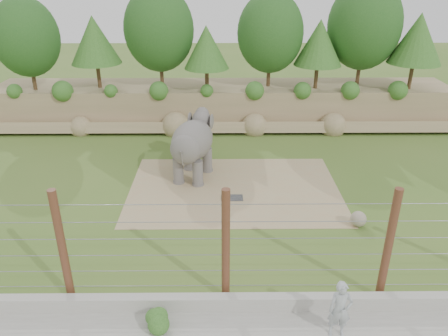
{
  "coord_description": "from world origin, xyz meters",
  "views": [
    {
      "loc": [
        -0.15,
        -15.54,
        9.89
      ],
      "look_at": [
        0.0,
        2.0,
        1.6
      ],
      "focal_mm": 35.0,
      "sensor_mm": 36.0,
      "label": 1
    }
  ],
  "objects_px": {
    "stone_ball": "(358,219)",
    "zookeeper": "(340,310)",
    "elephant": "(193,149)",
    "barrier_fence": "(226,247)"
  },
  "relations": [
    {
      "from": "elephant",
      "to": "zookeeper",
      "type": "relative_size",
      "value": 2.04
    },
    {
      "from": "elephant",
      "to": "zookeeper",
      "type": "distance_m",
      "value": 11.48
    },
    {
      "from": "elephant",
      "to": "zookeeper",
      "type": "bearing_deg",
      "value": -50.64
    },
    {
      "from": "elephant",
      "to": "zookeeper",
      "type": "xyz_separation_m",
      "value": [
        4.77,
        -10.42,
        -0.6
      ]
    },
    {
      "from": "barrier_fence",
      "to": "zookeeper",
      "type": "height_order",
      "value": "barrier_fence"
    },
    {
      "from": "stone_ball",
      "to": "zookeeper",
      "type": "relative_size",
      "value": 0.35
    },
    {
      "from": "stone_ball",
      "to": "zookeeper",
      "type": "bearing_deg",
      "value": -111.4
    },
    {
      "from": "stone_ball",
      "to": "elephant",
      "type": "bearing_deg",
      "value": 146.55
    },
    {
      "from": "elephant",
      "to": "stone_ball",
      "type": "relative_size",
      "value": 5.78
    },
    {
      "from": "elephant",
      "to": "barrier_fence",
      "type": "bearing_deg",
      "value": -65.39
    }
  ]
}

